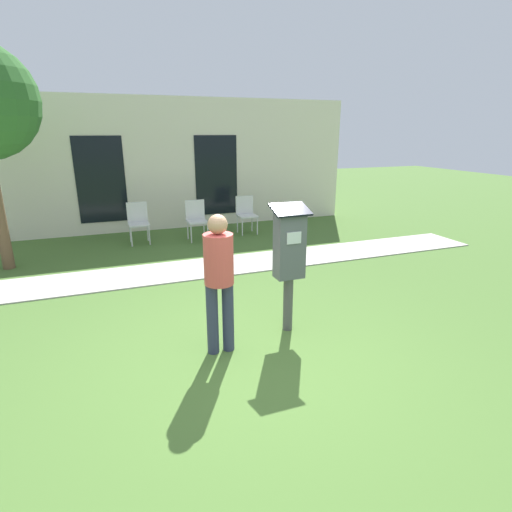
{
  "coord_description": "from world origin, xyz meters",
  "views": [
    {
      "loc": [
        -1.32,
        -3.62,
        2.39
      ],
      "look_at": [
        0.19,
        0.39,
        1.05
      ],
      "focal_mm": 28.0,
      "sensor_mm": 36.0,
      "label": 1
    }
  ],
  "objects_px": {
    "parking_meter": "(289,252)",
    "outdoor_chair_left": "(138,219)",
    "outdoor_chair_middle": "(196,217)",
    "outdoor_chair_right": "(246,212)",
    "person_standing": "(219,274)"
  },
  "relations": [
    {
      "from": "parking_meter",
      "to": "outdoor_chair_left",
      "type": "xyz_separation_m",
      "value": [
        -1.37,
        4.91,
        -0.49
      ]
    },
    {
      "from": "outdoor_chair_left",
      "to": "person_standing",
      "type": "bearing_deg",
      "value": -92.34
    },
    {
      "from": "person_standing",
      "to": "outdoor_chair_middle",
      "type": "distance_m",
      "value": 5.03
    },
    {
      "from": "parking_meter",
      "to": "outdoor_chair_left",
      "type": "height_order",
      "value": "parking_meter"
    },
    {
      "from": "parking_meter",
      "to": "outdoor_chair_left",
      "type": "relative_size",
      "value": 1.77
    },
    {
      "from": "parking_meter",
      "to": "person_standing",
      "type": "relative_size",
      "value": 1.01
    },
    {
      "from": "outdoor_chair_middle",
      "to": "outdoor_chair_right",
      "type": "relative_size",
      "value": 1.0
    },
    {
      "from": "person_standing",
      "to": "outdoor_chair_left",
      "type": "bearing_deg",
      "value": 76.64
    },
    {
      "from": "outdoor_chair_middle",
      "to": "outdoor_chair_left",
      "type": "bearing_deg",
      "value": 173.75
    },
    {
      "from": "outdoor_chair_right",
      "to": "person_standing",
      "type": "bearing_deg",
      "value": -113.32
    },
    {
      "from": "parking_meter",
      "to": "outdoor_chair_right",
      "type": "bearing_deg",
      "value": 76.7
    },
    {
      "from": "outdoor_chair_left",
      "to": "outdoor_chair_right",
      "type": "xyz_separation_m",
      "value": [
        2.54,
        0.02,
        0.0
      ]
    },
    {
      "from": "outdoor_chair_middle",
      "to": "outdoor_chair_right",
      "type": "height_order",
      "value": "same"
    },
    {
      "from": "outdoor_chair_left",
      "to": "outdoor_chair_right",
      "type": "relative_size",
      "value": 1.0
    },
    {
      "from": "outdoor_chair_left",
      "to": "outdoor_chair_middle",
      "type": "bearing_deg",
      "value": -15.08
    }
  ]
}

